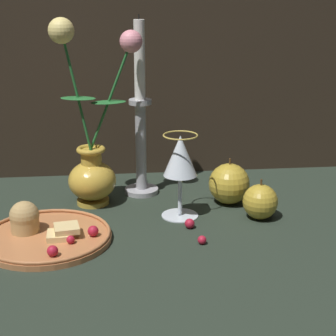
{
  "coord_description": "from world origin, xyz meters",
  "views": [
    {
      "loc": [
        -0.02,
        -0.97,
        0.43
      ],
      "look_at": [
        0.08,
        0.02,
        0.1
      ],
      "focal_mm": 60.0,
      "sensor_mm": 36.0,
      "label": 1
    }
  ],
  "objects_px": {
    "plate_with_pastries": "(43,233)",
    "candlestick": "(141,126)",
    "vase": "(92,152)",
    "apple_near_glass": "(229,184)",
    "apple_beside_vase": "(261,202)",
    "wine_glass": "(180,160)"
  },
  "relations": [
    {
      "from": "wine_glass",
      "to": "apple_beside_vase",
      "type": "distance_m",
      "value": 0.17
    },
    {
      "from": "plate_with_pastries",
      "to": "apple_beside_vase",
      "type": "height_order",
      "value": "apple_beside_vase"
    },
    {
      "from": "vase",
      "to": "apple_beside_vase",
      "type": "distance_m",
      "value": 0.35
    },
    {
      "from": "plate_with_pastries",
      "to": "wine_glass",
      "type": "xyz_separation_m",
      "value": [
        0.25,
        0.08,
        0.1
      ]
    },
    {
      "from": "wine_glass",
      "to": "apple_near_glass",
      "type": "xyz_separation_m",
      "value": [
        0.11,
        0.06,
        -0.07
      ]
    },
    {
      "from": "candlestick",
      "to": "apple_beside_vase",
      "type": "distance_m",
      "value": 0.3
    },
    {
      "from": "plate_with_pastries",
      "to": "apple_near_glass",
      "type": "distance_m",
      "value": 0.39
    },
    {
      "from": "vase",
      "to": "apple_near_glass",
      "type": "xyz_separation_m",
      "value": [
        0.28,
        -0.03,
        -0.07
      ]
    },
    {
      "from": "plate_with_pastries",
      "to": "wine_glass",
      "type": "relative_size",
      "value": 1.38
    },
    {
      "from": "candlestick",
      "to": "apple_near_glass",
      "type": "xyz_separation_m",
      "value": [
        0.18,
        -0.08,
        -0.11
      ]
    },
    {
      "from": "candlestick",
      "to": "apple_near_glass",
      "type": "bearing_deg",
      "value": -24.31
    },
    {
      "from": "plate_with_pastries",
      "to": "candlestick",
      "type": "height_order",
      "value": "candlestick"
    },
    {
      "from": "vase",
      "to": "apple_beside_vase",
      "type": "height_order",
      "value": "vase"
    },
    {
      "from": "plate_with_pastries",
      "to": "candlestick",
      "type": "distance_m",
      "value": 0.32
    },
    {
      "from": "plate_with_pastries",
      "to": "wine_glass",
      "type": "distance_m",
      "value": 0.28
    },
    {
      "from": "plate_with_pastries",
      "to": "apple_near_glass",
      "type": "relative_size",
      "value": 2.36
    },
    {
      "from": "wine_glass",
      "to": "apple_beside_vase",
      "type": "height_order",
      "value": "wine_glass"
    },
    {
      "from": "wine_glass",
      "to": "apple_near_glass",
      "type": "relative_size",
      "value": 1.71
    },
    {
      "from": "plate_with_pastries",
      "to": "apple_beside_vase",
      "type": "bearing_deg",
      "value": 7.76
    },
    {
      "from": "apple_beside_vase",
      "to": "plate_with_pastries",
      "type": "bearing_deg",
      "value": -172.24
    },
    {
      "from": "vase",
      "to": "apple_beside_vase",
      "type": "bearing_deg",
      "value": -19.39
    },
    {
      "from": "apple_beside_vase",
      "to": "apple_near_glass",
      "type": "xyz_separation_m",
      "value": [
        -0.04,
        0.09,
        0.01
      ]
    }
  ]
}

